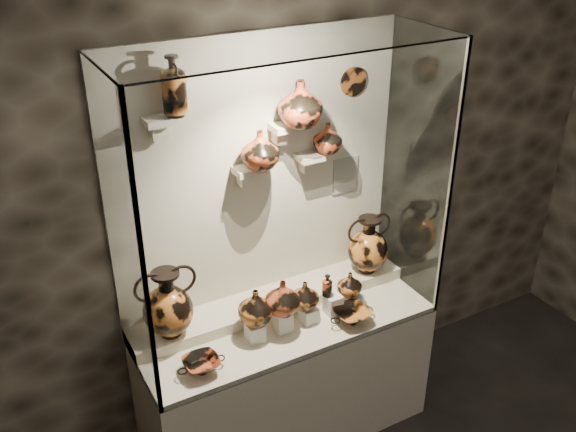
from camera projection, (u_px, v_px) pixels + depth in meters
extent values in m
cube|color=black|center=(258.00, 178.00, 3.52)|extent=(5.00, 0.02, 3.20)
cube|color=beige|center=(286.00, 380.00, 3.84)|extent=(1.70, 0.60, 0.80)
cube|color=beige|center=(286.00, 324.00, 3.64)|extent=(1.68, 0.58, 0.03)
cube|color=beige|center=(272.00, 303.00, 3.76)|extent=(1.70, 0.25, 0.10)
cube|color=beige|center=(258.00, 178.00, 3.52)|extent=(1.70, 0.03, 1.60)
cube|color=white|center=(316.00, 225.00, 3.05)|extent=(1.70, 0.01, 1.60)
cube|color=white|center=(123.00, 241.00, 2.91)|extent=(0.01, 0.60, 1.60)
cube|color=white|center=(416.00, 169.00, 3.64)|extent=(0.01, 0.60, 1.60)
cube|color=white|center=(285.00, 44.00, 2.90)|extent=(1.70, 0.60, 0.01)
cube|color=gray|center=(144.00, 271.00, 2.69)|extent=(0.02, 0.02, 1.60)
cube|color=gray|center=(450.00, 188.00, 3.41)|extent=(0.02, 0.02, 1.60)
cube|color=silver|center=(255.00, 332.00, 3.48)|extent=(0.09, 0.09, 0.10)
cube|color=silver|center=(282.00, 320.00, 3.54)|extent=(0.09, 0.09, 0.13)
cube|color=silver|center=(309.00, 314.00, 3.63)|extent=(0.09, 0.09, 0.09)
cube|color=silver|center=(333.00, 304.00, 3.69)|extent=(0.09, 0.09, 0.12)
cube|color=silver|center=(353.00, 300.00, 3.76)|extent=(0.09, 0.09, 0.08)
cube|color=beige|center=(159.00, 121.00, 3.01)|extent=(0.14, 0.12, 0.04)
cube|color=beige|center=(247.00, 170.00, 3.37)|extent=(0.14, 0.12, 0.04)
cube|color=beige|center=(280.00, 128.00, 3.36)|extent=(0.10, 0.12, 0.04)
cube|color=beige|center=(309.00, 157.00, 3.53)|extent=(0.14, 0.12, 0.04)
imported|color=#BC6524|center=(256.00, 307.00, 3.43)|extent=(0.24, 0.24, 0.20)
imported|color=#AB3E1E|center=(282.00, 297.00, 3.45)|extent=(0.21, 0.21, 0.20)
imported|color=#BC6524|center=(305.00, 295.00, 3.57)|extent=(0.21, 0.21, 0.17)
imported|color=#BC6524|center=(349.00, 284.00, 3.70)|extent=(0.16, 0.16, 0.15)
imported|color=#AB3E1E|center=(260.00, 150.00, 3.30)|extent=(0.24, 0.24, 0.21)
imported|color=#AB3E1E|center=(300.00, 103.00, 3.28)|extent=(0.31, 0.31, 0.25)
imported|color=#AB3E1E|center=(327.00, 138.00, 3.50)|extent=(0.19, 0.19, 0.17)
cylinder|color=#9B4A1E|center=(353.00, 82.00, 3.53)|extent=(0.16, 0.02, 0.16)
cube|color=beige|center=(345.00, 175.00, 3.79)|extent=(0.17, 0.01, 0.22)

